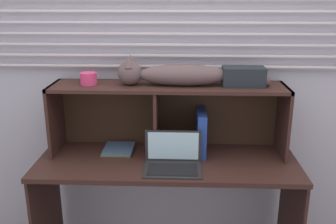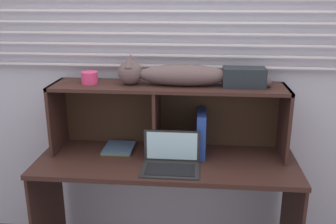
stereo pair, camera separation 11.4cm
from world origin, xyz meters
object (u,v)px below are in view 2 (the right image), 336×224
at_px(laptop, 171,161).
at_px(book_stack, 119,148).
at_px(binder_upright, 201,133).
at_px(small_basket, 90,78).
at_px(cat, 174,74).
at_px(storage_box, 244,77).

xyz_separation_m(laptop, book_stack, (-0.37, 0.24, -0.03)).
relative_size(binder_upright, small_basket, 2.74).
height_order(laptop, binder_upright, binder_upright).
xyz_separation_m(cat, small_basket, (-0.53, 0.00, -0.03)).
bearing_deg(binder_upright, laptop, -127.23).
distance_m(cat, laptop, 0.53).
xyz_separation_m(binder_upright, small_basket, (-0.72, 0.00, 0.35)).
xyz_separation_m(binder_upright, storage_box, (0.25, 0.00, 0.37)).
distance_m(book_stack, small_basket, 0.51).
bearing_deg(cat, binder_upright, 0.00).
height_order(laptop, small_basket, small_basket).
height_order(laptop, book_stack, laptop).
relative_size(small_basket, storage_box, 0.40).
xyz_separation_m(laptop, small_basket, (-0.54, 0.23, 0.45)).
xyz_separation_m(book_stack, storage_box, (0.80, -0.00, 0.50)).
xyz_separation_m(laptop, binder_upright, (0.18, 0.23, 0.10)).
distance_m(book_stack, storage_box, 0.94).
bearing_deg(small_basket, laptop, -23.50).
height_order(book_stack, storage_box, storage_box).
bearing_deg(laptop, binder_upright, 52.77).
bearing_deg(binder_upright, small_basket, 180.00).
distance_m(laptop, small_basket, 0.74).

